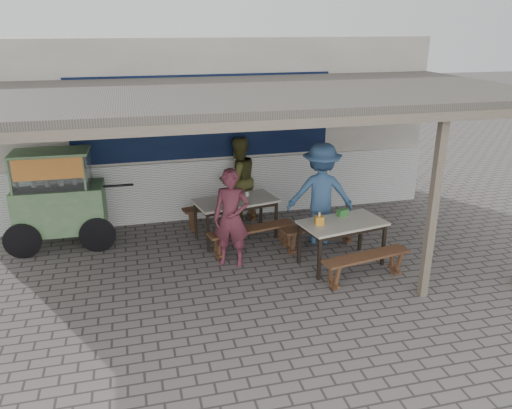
{
  "coord_description": "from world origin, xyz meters",
  "views": [
    {
      "loc": [
        -1.58,
        -6.52,
        3.73
      ],
      "look_at": [
        0.3,
        0.9,
        0.96
      ],
      "focal_mm": 35.0,
      "sensor_mm": 36.0,
      "label": 1
    }
  ],
  "objects_px": {
    "table_left": "(236,204)",
    "bench_left_wall": "(222,209)",
    "donation_box": "(342,212)",
    "bench_left_street": "(252,234)",
    "condiment_jar": "(247,194)",
    "patron_street_side": "(231,218)",
    "table_right": "(342,226)",
    "tissue_box": "(319,220)",
    "bench_right_street": "(366,262)",
    "vendor_cart": "(58,196)",
    "condiment_bowl": "(230,197)",
    "patron_wall_side": "(238,179)",
    "bench_right_wall": "(320,231)",
    "patron_right_table": "(321,194)"
  },
  "relations": [
    {
      "from": "bench_left_wall",
      "to": "condiment_jar",
      "type": "height_order",
      "value": "condiment_jar"
    },
    {
      "from": "condiment_jar",
      "to": "tissue_box",
      "type": "bearing_deg",
      "value": -64.02
    },
    {
      "from": "vendor_cart",
      "to": "tissue_box",
      "type": "height_order",
      "value": "vendor_cart"
    },
    {
      "from": "table_right",
      "to": "bench_right_street",
      "type": "xyz_separation_m",
      "value": [
        0.12,
        -0.66,
        -0.34
      ]
    },
    {
      "from": "bench_left_wall",
      "to": "table_right",
      "type": "distance_m",
      "value": 2.65
    },
    {
      "from": "bench_left_street",
      "to": "condiment_jar",
      "type": "bearing_deg",
      "value": 70.33
    },
    {
      "from": "patron_street_side",
      "to": "donation_box",
      "type": "xyz_separation_m",
      "value": [
        1.83,
        -0.21,
        0.0
      ]
    },
    {
      "from": "table_left",
      "to": "bench_right_street",
      "type": "xyz_separation_m",
      "value": [
        1.57,
        -2.11,
        -0.34
      ]
    },
    {
      "from": "bench_left_wall",
      "to": "bench_right_street",
      "type": "bearing_deg",
      "value": -70.07
    },
    {
      "from": "patron_street_side",
      "to": "tissue_box",
      "type": "xyz_separation_m",
      "value": [
        1.32,
        -0.46,
        0.01
      ]
    },
    {
      "from": "tissue_box",
      "to": "vendor_cart",
      "type": "bearing_deg",
      "value": 155.06
    },
    {
      "from": "table_left",
      "to": "bench_left_wall",
      "type": "relative_size",
      "value": 1.0
    },
    {
      "from": "bench_left_street",
      "to": "tissue_box",
      "type": "xyz_separation_m",
      "value": [
        0.91,
        -0.81,
        0.48
      ]
    },
    {
      "from": "bench_left_street",
      "to": "table_left",
      "type": "bearing_deg",
      "value": 90.0
    },
    {
      "from": "table_right",
      "to": "bench_right_wall",
      "type": "height_order",
      "value": "table_right"
    },
    {
      "from": "table_right",
      "to": "vendor_cart",
      "type": "height_order",
      "value": "vendor_cart"
    },
    {
      "from": "tissue_box",
      "to": "condiment_jar",
      "type": "bearing_deg",
      "value": 115.98
    },
    {
      "from": "bench_right_wall",
      "to": "condiment_bowl",
      "type": "xyz_separation_m",
      "value": [
        -1.4,
        0.9,
        0.44
      ]
    },
    {
      "from": "vendor_cart",
      "to": "condiment_bowl",
      "type": "bearing_deg",
      "value": -4.87
    },
    {
      "from": "bench_right_street",
      "to": "bench_right_wall",
      "type": "distance_m",
      "value": 1.34
    },
    {
      "from": "vendor_cart",
      "to": "condiment_bowl",
      "type": "distance_m",
      "value": 3.0
    },
    {
      "from": "tissue_box",
      "to": "patron_right_table",
      "type": "bearing_deg",
      "value": 67.76
    },
    {
      "from": "table_right",
      "to": "bench_right_wall",
      "type": "bearing_deg",
      "value": 90.0
    },
    {
      "from": "table_right",
      "to": "patron_wall_side",
      "type": "height_order",
      "value": "patron_wall_side"
    },
    {
      "from": "patron_street_side",
      "to": "condiment_jar",
      "type": "height_order",
      "value": "patron_street_side"
    },
    {
      "from": "bench_left_wall",
      "to": "bench_right_wall",
      "type": "xyz_separation_m",
      "value": [
        1.46,
        -1.45,
        -0.0
      ]
    },
    {
      "from": "bench_left_street",
      "to": "bench_right_wall",
      "type": "bearing_deg",
      "value": -18.69
    },
    {
      "from": "tissue_box",
      "to": "patron_wall_side",
      "type": "bearing_deg",
      "value": 108.15
    },
    {
      "from": "patron_right_table",
      "to": "condiment_jar",
      "type": "relative_size",
      "value": 23.79
    },
    {
      "from": "patron_street_side",
      "to": "bench_left_street",
      "type": "bearing_deg",
      "value": 61.16
    },
    {
      "from": "table_right",
      "to": "patron_street_side",
      "type": "height_order",
      "value": "patron_street_side"
    },
    {
      "from": "bench_left_wall",
      "to": "condiment_bowl",
      "type": "distance_m",
      "value": 0.7
    },
    {
      "from": "patron_wall_side",
      "to": "patron_right_table",
      "type": "relative_size",
      "value": 0.92
    },
    {
      "from": "patron_right_table",
      "to": "table_left",
      "type": "bearing_deg",
      "value": -3.84
    },
    {
      "from": "bench_left_wall",
      "to": "patron_street_side",
      "type": "height_order",
      "value": "patron_street_side"
    },
    {
      "from": "patron_street_side",
      "to": "donation_box",
      "type": "height_order",
      "value": "patron_street_side"
    },
    {
      "from": "patron_street_side",
      "to": "patron_wall_side",
      "type": "distance_m",
      "value": 2.01
    },
    {
      "from": "bench_right_street",
      "to": "vendor_cart",
      "type": "distance_m",
      "value": 5.31
    },
    {
      "from": "bench_right_wall",
      "to": "patron_street_side",
      "type": "xyz_separation_m",
      "value": [
        -1.61,
        -0.2,
        0.47
      ]
    },
    {
      "from": "patron_street_side",
      "to": "donation_box",
      "type": "distance_m",
      "value": 1.84
    },
    {
      "from": "vendor_cart",
      "to": "patron_wall_side",
      "type": "height_order",
      "value": "vendor_cart"
    },
    {
      "from": "table_left",
      "to": "bench_left_street",
      "type": "height_order",
      "value": "table_left"
    },
    {
      "from": "bench_left_wall",
      "to": "table_right",
      "type": "relative_size",
      "value": 1.09
    },
    {
      "from": "bench_left_wall",
      "to": "donation_box",
      "type": "xyz_separation_m",
      "value": [
        1.68,
        -1.86,
        0.47
      ]
    },
    {
      "from": "bench_left_wall",
      "to": "patron_street_side",
      "type": "distance_m",
      "value": 1.72
    },
    {
      "from": "table_right",
      "to": "tissue_box",
      "type": "relative_size",
      "value": 10.78
    },
    {
      "from": "patron_wall_side",
      "to": "table_right",
      "type": "bearing_deg",
      "value": 95.06
    },
    {
      "from": "table_right",
      "to": "bench_left_wall",
      "type": "bearing_deg",
      "value": 116.62
    },
    {
      "from": "patron_wall_side",
      "to": "patron_right_table",
      "type": "bearing_deg",
      "value": 108.16
    },
    {
      "from": "patron_right_table",
      "to": "condiment_jar",
      "type": "distance_m",
      "value": 1.36
    }
  ]
}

